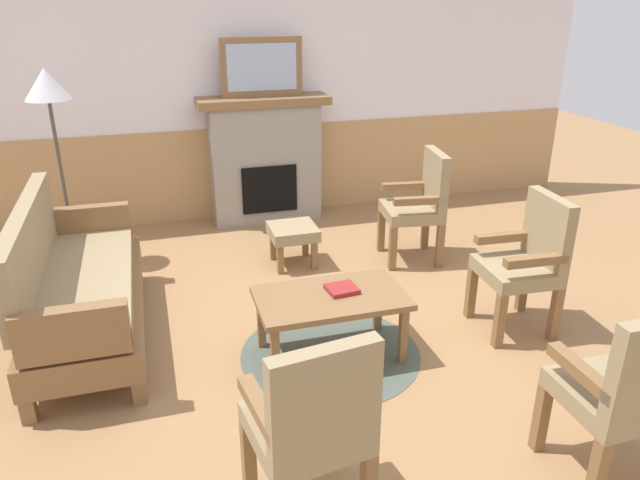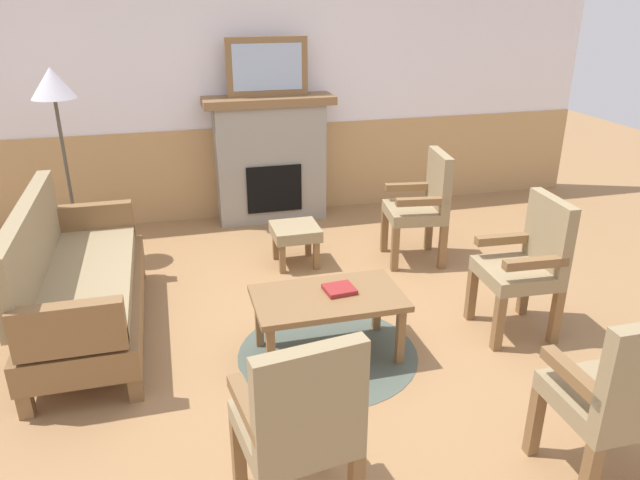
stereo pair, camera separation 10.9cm
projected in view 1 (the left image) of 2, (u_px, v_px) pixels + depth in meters
name	position (u px, v px, depth m)	size (l,w,h in m)	color
ground_plane	(334.00, 329.00, 4.29)	(14.00, 14.00, 0.00)	#997047
wall_back	(258.00, 90.00, 6.08)	(7.20, 0.14, 2.70)	white
fireplace	(265.00, 159.00, 6.11)	(1.30, 0.44, 1.28)	gray
framed_picture	(262.00, 67.00, 5.76)	(0.80, 0.04, 0.56)	brown
couch	(78.00, 287.00, 4.02)	(0.70, 1.80, 0.98)	brown
coffee_table	(331.00, 303.00, 3.84)	(0.96, 0.56, 0.44)	brown
round_rug	(330.00, 353.00, 3.99)	(1.20, 1.20, 0.01)	#4C564C
book_on_table	(342.00, 289.00, 3.87)	(0.19, 0.17, 0.03)	maroon
footstool	(293.00, 234.00, 5.19)	(0.40, 0.40, 0.36)	brown
armchair_near_fireplace	(527.00, 258.00, 4.11)	(0.51, 0.51, 0.98)	brown
armchair_by_window_left	(420.00, 201.00, 5.22)	(0.54, 0.54, 0.98)	brown
armchair_front_left	(628.00, 389.00, 2.76)	(0.48, 0.48, 0.98)	brown
armchair_front_center	(312.00, 422.00, 2.55)	(0.54, 0.54, 0.98)	brown
floor_lamp_by_couch	(48.00, 97.00, 4.80)	(0.36, 0.36, 1.68)	#332D28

